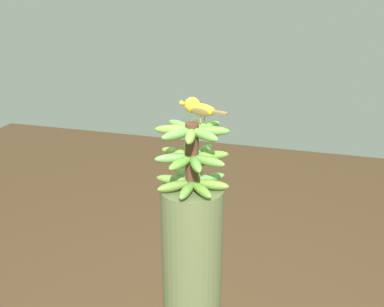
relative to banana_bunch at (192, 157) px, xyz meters
name	(u,v)px	position (x,y,z in m)	size (l,w,h in m)	color
banana_bunch	(192,157)	(0.00, 0.00, 0.00)	(0.31, 0.31, 0.28)	#4C2D1E
perched_bird	(198,108)	(0.03, -0.01, 0.19)	(0.09, 0.21, 0.09)	#C68933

